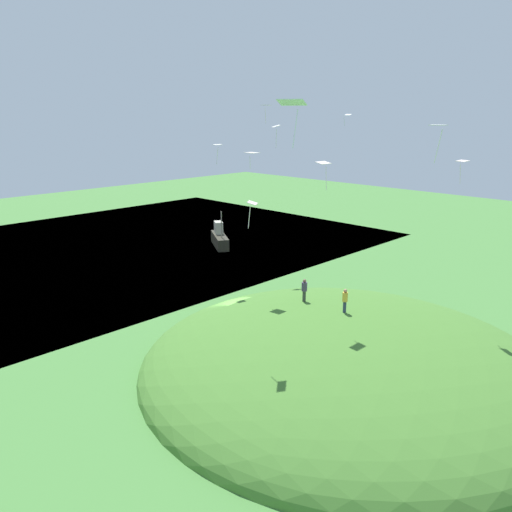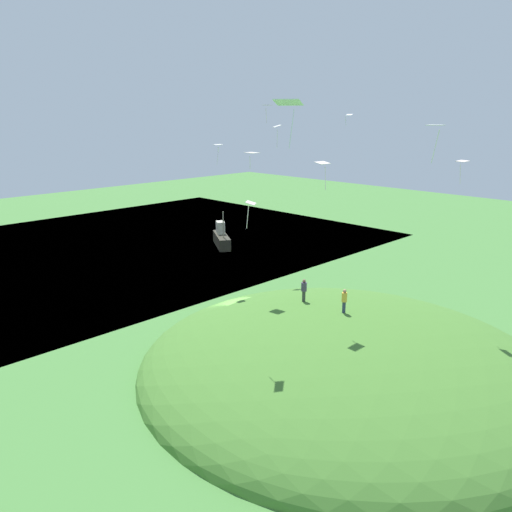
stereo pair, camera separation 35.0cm
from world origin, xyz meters
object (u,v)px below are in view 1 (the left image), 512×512
Objects in this scene: person_near_shore at (304,288)px; kite_7 at (266,106)px; kite_3 at (438,129)px; kite_1 at (292,104)px; kite_2 at (462,162)px; person_watching_kites at (345,298)px; kite_5 at (252,153)px; kite_10 at (252,205)px; kite_8 at (218,146)px; boat_on_lake at (220,238)px; kite_11 at (348,116)px; kite_0 at (324,164)px; kite_6 at (276,127)px.

person_near_shore is 17.51m from kite_7.
kite_3 is 25.65m from kite_7.
kite_2 is at bearing 89.34° from kite_1.
person_watching_kites is at bearing -125.57° from kite_2.
kite_5 is 9.44m from kite_7.
kite_10 is (-1.47, -7.34, 7.02)m from person_watching_kites.
kite_8 is (-9.91, 0.66, 9.58)m from person_near_shore.
kite_2 is 1.25× the size of kite_5.
kite_2 is (34.25, -9.11, 12.39)m from boat_on_lake.
boat_on_lake is at bearing -179.12° from kite_11.
kite_11 is (-11.24, 15.53, 11.70)m from person_watching_kites.
kite_11 is at bearing 74.14° from kite_7.
kite_7 reaches higher than kite_5.
kite_5 is (-8.47, -0.31, 9.10)m from person_watching_kites.
kite_1 reaches higher than kite_3.
person_watching_kites is at bearing 143.84° from kite_3.
person_near_shore is at bearing -177.29° from boat_on_lake.
kite_11 is at bearing -128.33° from person_watching_kites.
kite_0 is at bearing -10.31° from kite_8.
kite_2 is 0.93× the size of kite_3.
boat_on_lake is 24.30m from kite_7.
kite_8 is at bearing 145.93° from kite_10.
kite_0 is at bearing 153.58° from kite_3.
person_near_shore is at bearing -143.49° from kite_2.
kite_1 is 0.97× the size of kite_6.
kite_5 is at bearing -72.14° from person_watching_kites.
kite_6 is at bearing 92.02° from kite_8.
kite_0 is at bearing 119.72° from kite_1.
kite_5 is at bearing -12.72° from kite_8.
kite_1 is at bearing 37.20° from person_watching_kites.
kite_1 is 21.36m from kite_8.
person_watching_kites is 1.07× the size of kite_7.
kite_1 reaches higher than kite_2.
kite_0 is at bearing -8.63° from kite_5.
person_watching_kites is 19.27m from kite_6.
kite_0 is 0.89× the size of kite_1.
kite_11 is (-10.15, 16.96, 2.84)m from kite_0.
kite_3 reaches higher than kite_5.
boat_on_lake is at bearing 152.18° from kite_7.
kite_3 is 1.47× the size of kite_11.
kite_11 is (-15.43, 26.21, -0.58)m from kite_1.
kite_8 reaches higher than kite_10.
kite_0 is at bearing -177.50° from boat_on_lake.
kite_3 is at bearing -32.75° from kite_6.
kite_7 reaches higher than kite_1.
kite_0 is 1.47× the size of kite_5.
kite_8 is (-17.94, -5.29, 0.54)m from kite_2.
kite_6 reaches higher than person_watching_kites.
kite_1 is 8.42m from kite_10.
boat_on_lake is at bearing 156.15° from kite_6.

